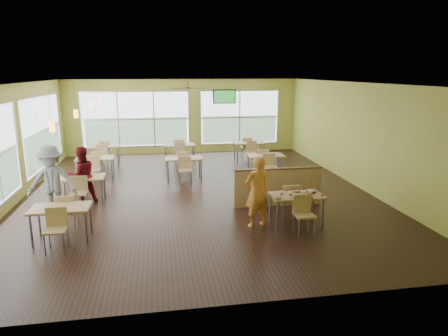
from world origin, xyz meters
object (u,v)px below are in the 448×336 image
(food_basket, at_px, (311,191))
(half_wall_divider, at_px, (278,187))
(main_table, at_px, (296,200))
(man_plaid, at_px, (257,192))

(food_basket, bearing_deg, half_wall_divider, 106.47)
(main_table, xyz_separation_m, half_wall_divider, (0.00, 1.45, -0.11))
(man_plaid, distance_m, food_basket, 1.32)
(man_plaid, bearing_deg, main_table, 158.28)
(half_wall_divider, bearing_deg, main_table, -90.00)
(half_wall_divider, height_order, food_basket, half_wall_divider)
(man_plaid, height_order, food_basket, man_plaid)
(half_wall_divider, height_order, man_plaid, man_plaid)
(man_plaid, bearing_deg, food_basket, 164.71)
(main_table, distance_m, half_wall_divider, 1.45)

